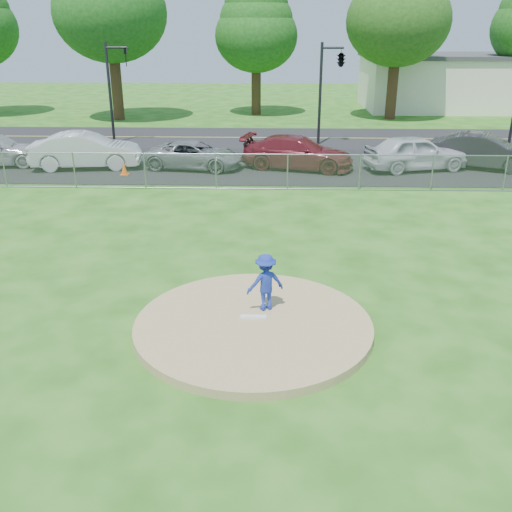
{
  "coord_description": "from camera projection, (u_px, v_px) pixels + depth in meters",
  "views": [
    {
      "loc": [
        0.42,
        -11.4,
        6.43
      ],
      "look_at": [
        0.0,
        2.0,
        1.0
      ],
      "focal_mm": 40.0,
      "sensor_mm": 36.0,
      "label": 1
    }
  ],
  "objects": [
    {
      "name": "pitchers_mound",
      "position": [
        253.0,
        326.0,
        12.95
      ],
      "size": [
        5.4,
        5.4,
        0.2
      ],
      "primitive_type": "cylinder",
      "color": "tan",
      "rests_on": "ground"
    },
    {
      "name": "traffic_cone",
      "position": [
        124.0,
        168.0,
        26.32
      ],
      "size": [
        0.31,
        0.31,
        0.61
      ],
      "primitive_type": "cone",
      "color": "orange",
      "rests_on": "parking_lot"
    },
    {
      "name": "street",
      "position": [
        267.0,
        138.0,
        35.22
      ],
      "size": [
        60.0,
        7.0,
        0.01
      ],
      "primitive_type": "cube",
      "color": "black",
      "rests_on": "ground"
    },
    {
      "name": "pitching_rubber",
      "position": [
        254.0,
        317.0,
        13.1
      ],
      "size": [
        0.6,
        0.15,
        0.04
      ],
      "primitive_type": "cube",
      "color": "white",
      "rests_on": "pitchers_mound"
    },
    {
      "name": "traffic_signal_center",
      "position": [
        339.0,
        61.0,
        31.53
      ],
      "size": [
        1.42,
        2.48,
        5.6
      ],
      "color": "black",
      "rests_on": "ground"
    },
    {
      "name": "pitcher",
      "position": [
        265.0,
        282.0,
        13.25
      ],
      "size": [
        1.02,
        0.81,
        1.38
      ],
      "primitive_type": "imported",
      "rotation": [
        0.0,
        0.0,
        3.52
      ],
      "color": "#1C309C",
      "rests_on": "pitchers_mound"
    },
    {
      "name": "tree_center",
      "position": [
        256.0,
        25.0,
        42.09
      ],
      "size": [
        6.16,
        6.16,
        9.84
      ],
      "color": "#372414",
      "rests_on": "ground"
    },
    {
      "name": "parked_car_darkred",
      "position": [
        298.0,
        152.0,
        27.32
      ],
      "size": [
        5.71,
        3.42,
        1.55
      ],
      "primitive_type": "imported",
      "rotation": [
        0.0,
        0.0,
        1.32
      ],
      "color": "maroon",
      "rests_on": "parking_lot"
    },
    {
      "name": "tree_right",
      "position": [
        399.0,
        7.0,
        39.5
      ],
      "size": [
        7.28,
        7.28,
        11.63
      ],
      "color": "#392215",
      "rests_on": "ground"
    },
    {
      "name": "parked_car_pearl",
      "position": [
        416.0,
        152.0,
        27.05
      ],
      "size": [
        5.2,
        3.12,
        1.66
      ],
      "primitive_type": "imported",
      "rotation": [
        0.0,
        0.0,
        1.83
      ],
      "color": "silver",
      "rests_on": "parking_lot"
    },
    {
      "name": "parked_car_white",
      "position": [
        86.0,
        150.0,
        27.38
      ],
      "size": [
        5.36,
        2.47,
        1.7
      ],
      "primitive_type": "imported",
      "rotation": [
        0.0,
        0.0,
        1.7
      ],
      "color": "silver",
      "rests_on": "parking_lot"
    },
    {
      "name": "parked_car_gray",
      "position": [
        194.0,
        155.0,
        27.38
      ],
      "size": [
        4.91,
        2.82,
        1.29
      ],
      "primitive_type": "imported",
      "rotation": [
        0.0,
        0.0,
        1.42
      ],
      "color": "gray",
      "rests_on": "parking_lot"
    },
    {
      "name": "commercial_building",
      "position": [
        464.0,
        81.0,
        46.92
      ],
      "size": [
        16.4,
        9.4,
        4.3
      ],
      "color": "beige",
      "rests_on": "ground"
    },
    {
      "name": "traffic_signal_left",
      "position": [
        113.0,
        84.0,
        32.37
      ],
      "size": [
        1.28,
        0.2,
        5.6
      ],
      "color": "black",
      "rests_on": "ground"
    },
    {
      "name": "chain_link_fence",
      "position": [
        264.0,
        172.0,
        23.83
      ],
      "size": [
        40.0,
        0.06,
        1.5
      ],
      "primitive_type": "cube",
      "color": "gray",
      "rests_on": "ground"
    },
    {
      "name": "ground",
      "position": [
        262.0,
        203.0,
        22.26
      ],
      "size": [
        120.0,
        120.0,
        0.0
      ],
      "primitive_type": "plane",
      "color": "#205813",
      "rests_on": "ground"
    },
    {
      "name": "parking_lot",
      "position": [
        265.0,
        165.0,
        28.28
      ],
      "size": [
        50.0,
        8.0,
        0.01
      ],
      "primitive_type": "cube",
      "color": "black",
      "rests_on": "ground"
    },
    {
      "name": "parked_car_charcoal",
      "position": [
        483.0,
        151.0,
        27.37
      ],
      "size": [
        5.27,
        3.56,
        1.64
      ],
      "primitive_type": "imported",
      "rotation": [
        0.0,
        0.0,
        1.17
      ],
      "color": "#242426",
      "rests_on": "parking_lot"
    }
  ]
}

